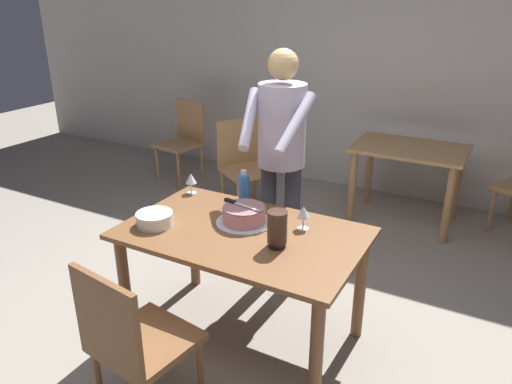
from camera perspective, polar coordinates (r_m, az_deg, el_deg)
name	(u,v)px	position (r m, az deg, el deg)	size (l,w,h in m)	color
ground_plane	(244,336)	(3.26, -1.45, -16.47)	(14.00, 14.00, 0.00)	gray
back_wall	(385,65)	(5.31, 14.83, 14.15)	(10.00, 0.12, 2.70)	beige
main_dining_table	(243,249)	(2.90, -1.57, -6.71)	(1.40, 0.87, 0.75)	brown
cake_on_platter	(244,216)	(2.92, -1.41, -2.77)	(0.34, 0.34, 0.11)	silver
cake_knife	(235,203)	(2.93, -2.49, -1.25)	(0.27, 0.07, 0.02)	silver
plate_stack	(155,219)	(2.96, -11.80, -3.12)	(0.22, 0.22, 0.08)	white
wine_glass_near	(304,213)	(2.84, 5.59, -2.45)	(0.08, 0.08, 0.14)	silver
wine_glass_far	(191,179)	(3.37, -7.63, 1.50)	(0.08, 0.08, 0.14)	silver
water_bottle	(244,190)	(3.12, -1.43, 0.23)	(0.07, 0.07, 0.25)	#387AC6
hurricane_lamp	(277,229)	(2.63, 2.50, -4.35)	(0.11, 0.11, 0.21)	black
person_cutting_cake	(281,147)	(3.29, 2.95, 5.24)	(0.47, 0.56, 1.72)	#2D2D38
chair_near_side	(133,340)	(2.52, -14.20, -16.44)	(0.50, 0.50, 0.90)	brown
background_table	(408,164)	(4.71, 17.36, 3.18)	(1.00, 0.70, 0.74)	tan
background_chair_0	(183,138)	(5.70, -8.55, 6.32)	(0.51, 0.51, 0.90)	tan
background_chair_2	(243,162)	(4.79, -1.48, 3.48)	(0.61, 0.61, 0.90)	tan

